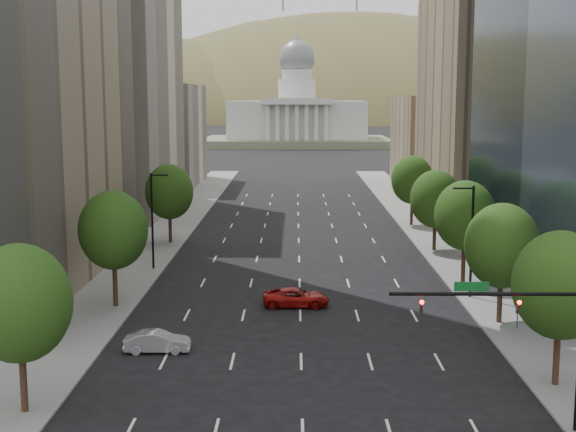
{
  "coord_description": "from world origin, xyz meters",
  "views": [
    {
      "loc": [
        -0.35,
        -5.09,
        15.84
      ],
      "look_at": [
        -0.86,
        45.91,
        8.0
      ],
      "focal_mm": 48.46,
      "sensor_mm": 36.0,
      "label": 1
    }
  ],
  "objects_px": {
    "traffic_signal": "(528,328)",
    "capitol": "(297,119)",
    "car_silver": "(157,342)",
    "car_red_far": "(296,297)"
  },
  "relations": [
    {
      "from": "traffic_signal",
      "to": "capitol",
      "type": "xyz_separation_m",
      "value": [
        -10.53,
        219.71,
        3.4
      ]
    },
    {
      "from": "traffic_signal",
      "to": "capitol",
      "type": "distance_m",
      "value": 219.99
    },
    {
      "from": "car_silver",
      "to": "capitol",
      "type": "bearing_deg",
      "value": -5.29
    },
    {
      "from": "traffic_signal",
      "to": "car_red_far",
      "type": "height_order",
      "value": "traffic_signal"
    },
    {
      "from": "capitol",
      "to": "car_silver",
      "type": "height_order",
      "value": "capitol"
    },
    {
      "from": "capitol",
      "to": "car_red_far",
      "type": "height_order",
      "value": "capitol"
    },
    {
      "from": "capitol",
      "to": "car_red_far",
      "type": "distance_m",
      "value": 197.35
    },
    {
      "from": "traffic_signal",
      "to": "car_red_far",
      "type": "bearing_deg",
      "value": 115.7
    },
    {
      "from": "capitol",
      "to": "traffic_signal",
      "type": "bearing_deg",
      "value": -87.26
    },
    {
      "from": "capitol",
      "to": "car_red_far",
      "type": "bearing_deg",
      "value": -90.09
    }
  ]
}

